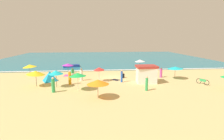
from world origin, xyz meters
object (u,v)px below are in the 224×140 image
(beach_umbrella_5, at_px, (99,69))
(beach_umbrella_7, at_px, (36,73))
(beachgoer_0, at_px, (147,72))
(beachgoer_4, at_px, (147,84))
(beachgoer_1, at_px, (161,73))
(beach_umbrella_3, at_px, (30,66))
(parked_bicycle, at_px, (203,81))
(beachgoer_6, at_px, (81,75))
(beach_umbrella_1, at_px, (78,75))
(beachgoer_2, at_px, (53,85))
(beachgoer_7, at_px, (122,76))
(beachgoer_8, at_px, (72,71))
(beach_umbrella_0, at_px, (98,82))
(beach_tent, at_px, (50,76))
(beach_umbrella_6, at_px, (175,68))
(beachgoer_3, at_px, (70,78))
(beach_umbrella_8, at_px, (140,61))
(small_boat_0, at_px, (71,66))
(beach_umbrella_4, at_px, (68,64))
(beach_umbrella_9, at_px, (56,72))
(lifeguard_cabana, at_px, (146,74))
(beachgoer_5, at_px, (123,76))

(beach_umbrella_5, bearing_deg, beach_umbrella_7, -167.22)
(beachgoer_0, height_order, beachgoer_4, beachgoer_0)
(beachgoer_1, bearing_deg, beach_umbrella_3, 170.94)
(beachgoer_1, bearing_deg, parked_bicycle, -48.64)
(beachgoer_0, bearing_deg, beachgoer_6, -176.30)
(beachgoer_1, bearing_deg, beach_umbrella_1, -154.81)
(beach_umbrella_5, xyz_separation_m, beachgoer_2, (-5.33, -4.71, -1.00))
(beachgoer_7, bearing_deg, beachgoer_8, 137.23)
(beach_umbrella_0, bearing_deg, beach_tent, 129.39)
(beach_umbrella_3, bearing_deg, beachgoer_7, -21.81)
(beach_umbrella_5, height_order, beachgoer_6, beach_umbrella_5)
(beach_umbrella_6, bearing_deg, beachgoer_4, -137.56)
(beach_umbrella_3, bearing_deg, beachgoer_3, -40.90)
(beach_tent, height_order, beachgoer_4, beachgoer_4)
(beach_umbrella_0, xyz_separation_m, beachgoer_0, (7.79, 8.69, -0.84))
(beach_umbrella_8, distance_m, beachgoer_2, 16.82)
(beachgoer_0, height_order, small_boat_0, beachgoer_0)
(beach_umbrella_7, relative_size, beachgoer_7, 1.49)
(beach_umbrella_8, height_order, parked_bicycle, beach_umbrella_8)
(beach_umbrella_7, distance_m, beachgoer_4, 14.00)
(beach_umbrella_4, xyz_separation_m, beach_umbrella_8, (12.48, 1.63, 0.27))
(beach_umbrella_9, relative_size, beachgoer_4, 1.26)
(beachgoer_2, height_order, beachgoer_3, beachgoer_3)
(beach_umbrella_6, height_order, small_boat_0, beach_umbrella_6)
(beach_umbrella_5, distance_m, beachgoer_1, 10.00)
(lifeguard_cabana, height_order, beach_umbrella_1, lifeguard_cabana)
(beach_umbrella_6, height_order, beach_umbrella_9, beach_umbrella_9)
(beach_umbrella_1, height_order, parked_bicycle, beach_umbrella_1)
(beach_umbrella_7, distance_m, parked_bicycle, 22.02)
(beach_umbrella_7, xyz_separation_m, beachgoer_3, (4.17, 0.52, -0.92))
(beach_umbrella_5, xyz_separation_m, beach_umbrella_7, (-8.11, -1.84, -0.05))
(beach_umbrella_6, distance_m, beachgoer_4, 8.21)
(beach_umbrella_4, height_order, beachgoer_2, beach_umbrella_4)
(beachgoer_5, bearing_deg, beachgoer_6, -169.77)
(parked_bicycle, bearing_deg, beachgoer_5, 154.57)
(small_boat_0, bearing_deg, beachgoer_3, -83.31)
(lifeguard_cabana, height_order, beachgoer_5, lifeguard_cabana)
(beachgoer_0, height_order, beachgoer_6, beachgoer_0)
(beach_umbrella_7, height_order, beachgoer_1, beach_umbrella_7)
(beach_umbrella_3, xyz_separation_m, beach_tent, (4.21, -4.05, -0.92))
(lifeguard_cabana, distance_m, beach_umbrella_6, 5.33)
(lifeguard_cabana, distance_m, beachgoer_3, 10.45)
(beach_umbrella_7, height_order, beachgoer_8, beach_umbrella_7)
(beachgoer_7, bearing_deg, beach_umbrella_5, 166.96)
(parked_bicycle, relative_size, beachgoer_5, 1.91)
(beachgoer_1, bearing_deg, beach_umbrella_5, -170.23)
(beach_umbrella_0, height_order, beachgoer_1, beach_umbrella_0)
(lifeguard_cabana, xyz_separation_m, beachgoer_1, (3.28, 3.02, -0.51))
(beach_umbrella_5, bearing_deg, parked_bicycle, -11.89)
(lifeguard_cabana, bearing_deg, beachgoer_5, 130.71)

